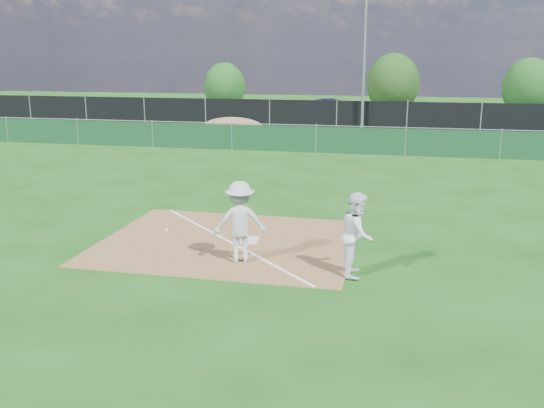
{
  "coord_description": "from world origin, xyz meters",
  "views": [
    {
      "loc": [
        4.06,
        -12.33,
        4.38
      ],
      "look_at": [
        1.08,
        1.0,
        1.0
      ],
      "focal_mm": 40.0,
      "sensor_mm": 36.0,
      "label": 1
    }
  ],
  "objects_px": {
    "car_mid": "(334,112)",
    "tree_right": "(528,87)",
    "first_base": "(250,240)",
    "car_right": "(430,114)",
    "car_left": "(249,111)",
    "tree_mid": "(393,84)",
    "light_pole": "(364,62)",
    "play_at_first": "(240,222)",
    "tree_left": "(225,87)",
    "runner": "(357,234)"
  },
  "relations": [
    {
      "from": "tree_left",
      "to": "tree_mid",
      "type": "height_order",
      "value": "tree_mid"
    },
    {
      "from": "first_base",
      "to": "tree_mid",
      "type": "relative_size",
      "value": 0.09
    },
    {
      "from": "tree_right",
      "to": "car_mid",
      "type": "bearing_deg",
      "value": -152.08
    },
    {
      "from": "tree_right",
      "to": "car_left",
      "type": "bearing_deg",
      "value": -159.34
    },
    {
      "from": "car_left",
      "to": "car_mid",
      "type": "xyz_separation_m",
      "value": [
        5.59,
        0.16,
        0.02
      ]
    },
    {
      "from": "play_at_first",
      "to": "runner",
      "type": "height_order",
      "value": "play_at_first"
    },
    {
      "from": "first_base",
      "to": "car_mid",
      "type": "relative_size",
      "value": 0.08
    },
    {
      "from": "light_pole",
      "to": "tree_mid",
      "type": "relative_size",
      "value": 1.77
    },
    {
      "from": "tree_right",
      "to": "tree_left",
      "type": "bearing_deg",
      "value": 179.68
    },
    {
      "from": "car_left",
      "to": "tree_left",
      "type": "xyz_separation_m",
      "value": [
        -3.8,
        7.05,
        1.16
      ]
    },
    {
      "from": "tree_right",
      "to": "light_pole",
      "type": "bearing_deg",
      "value": -134.63
    },
    {
      "from": "car_right",
      "to": "car_mid",
      "type": "bearing_deg",
      "value": 109.77
    },
    {
      "from": "first_base",
      "to": "car_right",
      "type": "distance_m",
      "value": 27.23
    },
    {
      "from": "first_base",
      "to": "tree_left",
      "type": "relative_size",
      "value": 0.11
    },
    {
      "from": "tree_mid",
      "to": "runner",
      "type": "bearing_deg",
      "value": -89.43
    },
    {
      "from": "car_left",
      "to": "tree_right",
      "type": "distance_m",
      "value": 19.67
    },
    {
      "from": "car_left",
      "to": "tree_right",
      "type": "xyz_separation_m",
      "value": [
        18.36,
        6.92,
        1.37
      ]
    },
    {
      "from": "light_pole",
      "to": "car_mid",
      "type": "bearing_deg",
      "value": 117.79
    },
    {
      "from": "tree_left",
      "to": "car_right",
      "type": "bearing_deg",
      "value": -20.4
    },
    {
      "from": "car_left",
      "to": "tree_mid",
      "type": "xyz_separation_m",
      "value": [
        9.07,
        6.97,
        1.53
      ]
    },
    {
      "from": "play_at_first",
      "to": "tree_mid",
      "type": "xyz_separation_m",
      "value": [
        2.18,
        33.86,
        1.42
      ]
    },
    {
      "from": "tree_right",
      "to": "first_base",
      "type": "bearing_deg",
      "value": -109.76
    },
    {
      "from": "car_left",
      "to": "light_pole",
      "type": "bearing_deg",
      "value": -121.86
    },
    {
      "from": "play_at_first",
      "to": "car_mid",
      "type": "relative_size",
      "value": 0.48
    },
    {
      "from": "play_at_first",
      "to": "tree_right",
      "type": "height_order",
      "value": "tree_right"
    },
    {
      "from": "car_mid",
      "to": "tree_right",
      "type": "relative_size",
      "value": 1.15
    },
    {
      "from": "light_pole",
      "to": "play_at_first",
      "type": "relative_size",
      "value": 3.45
    },
    {
      "from": "car_right",
      "to": "play_at_first",
      "type": "bearing_deg",
      "value": 179.47
    },
    {
      "from": "light_pole",
      "to": "play_at_first",
      "type": "distance_m",
      "value": 23.25
    },
    {
      "from": "car_mid",
      "to": "light_pole",
      "type": "bearing_deg",
      "value": -152.78
    },
    {
      "from": "runner",
      "to": "tree_left",
      "type": "distance_m",
      "value": 36.65
    },
    {
      "from": "car_mid",
      "to": "tree_right",
      "type": "distance_m",
      "value": 14.51
    },
    {
      "from": "tree_left",
      "to": "runner",
      "type": "bearing_deg",
      "value": -68.87
    },
    {
      "from": "first_base",
      "to": "car_left",
      "type": "xyz_separation_m",
      "value": [
        -6.72,
        25.47,
        0.73
      ]
    },
    {
      "from": "light_pole",
      "to": "tree_mid",
      "type": "height_order",
      "value": "light_pole"
    },
    {
      "from": "light_pole",
      "to": "runner",
      "type": "distance_m",
      "value": 23.53
    },
    {
      "from": "play_at_first",
      "to": "tree_right",
      "type": "bearing_deg",
      "value": 71.25
    },
    {
      "from": "play_at_first",
      "to": "tree_left",
      "type": "xyz_separation_m",
      "value": [
        -10.68,
        33.94,
        1.06
      ]
    },
    {
      "from": "car_left",
      "to": "tree_right",
      "type": "relative_size",
      "value": 1.09
    },
    {
      "from": "first_base",
      "to": "tree_right",
      "type": "bearing_deg",
      "value": 70.24
    },
    {
      "from": "light_pole",
      "to": "car_left",
      "type": "relative_size",
      "value": 1.74
    },
    {
      "from": "car_left",
      "to": "car_mid",
      "type": "height_order",
      "value": "car_mid"
    },
    {
      "from": "runner",
      "to": "car_right",
      "type": "bearing_deg",
      "value": -5.85
    },
    {
      "from": "car_right",
      "to": "tree_right",
      "type": "height_order",
      "value": "tree_right"
    },
    {
      "from": "play_at_first",
      "to": "car_left",
      "type": "distance_m",
      "value": 27.76
    },
    {
      "from": "first_base",
      "to": "car_left",
      "type": "bearing_deg",
      "value": 104.79
    },
    {
      "from": "car_right",
      "to": "tree_left",
      "type": "height_order",
      "value": "tree_left"
    },
    {
      "from": "light_pole",
      "to": "tree_left",
      "type": "distance_m",
      "value": 15.99
    },
    {
      "from": "car_right",
      "to": "tree_mid",
      "type": "distance_m",
      "value": 6.44
    },
    {
      "from": "light_pole",
      "to": "tree_left",
      "type": "xyz_separation_m",
      "value": [
        -11.51,
        10.91,
        -2.04
      ]
    }
  ]
}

